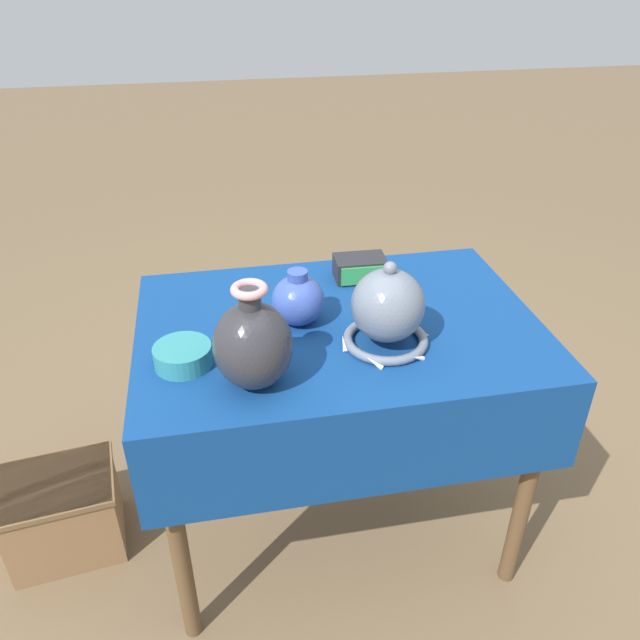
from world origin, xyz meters
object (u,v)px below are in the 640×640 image
object	(u,v)px
mosaic_tile_box	(360,268)
pot_squat_teal	(183,356)
wooden_crate	(64,511)
vase_tall_bulbous	(253,344)
vase_dome_bell	(387,311)
jar_round_cobalt	(298,300)

from	to	relation	value
mosaic_tile_box	pot_squat_teal	bearing A→B (deg)	-144.15
pot_squat_teal	wooden_crate	bearing A→B (deg)	156.28
mosaic_tile_box	pot_squat_teal	xyz separation A→B (m)	(-0.49, -0.33, -0.01)
vase_tall_bulbous	mosaic_tile_box	size ratio (longest dim) A/B	1.66
vase_tall_bulbous	wooden_crate	size ratio (longest dim) A/B	0.69
vase_dome_bell	wooden_crate	world-z (taller)	vase_dome_bell
vase_tall_bulbous	jar_round_cobalt	bearing A→B (deg)	60.20
mosaic_tile_box	wooden_crate	world-z (taller)	mosaic_tile_box
wooden_crate	mosaic_tile_box	bearing A→B (deg)	1.95
vase_tall_bulbous	wooden_crate	world-z (taller)	vase_tall_bulbous
jar_round_cobalt	wooden_crate	world-z (taller)	jar_round_cobalt
vase_tall_bulbous	vase_dome_bell	xyz separation A→B (m)	(0.32, 0.10, -0.01)
jar_round_cobalt	mosaic_tile_box	bearing A→B (deg)	44.09
vase_dome_bell	pot_squat_teal	bearing A→B (deg)	179.82
mosaic_tile_box	pot_squat_teal	world-z (taller)	mosaic_tile_box
vase_tall_bulbous	mosaic_tile_box	xyz separation A→B (m)	(0.34, 0.43, -0.07)
vase_dome_bell	pot_squat_teal	xyz separation A→B (m)	(-0.47, 0.00, -0.07)
vase_dome_bell	wooden_crate	size ratio (longest dim) A/B	0.63
mosaic_tile_box	pot_squat_teal	distance (m)	0.59
vase_dome_bell	pot_squat_teal	size ratio (longest dim) A/B	1.68
jar_round_cobalt	wooden_crate	bearing A→B (deg)	175.89
vase_dome_bell	wooden_crate	xyz separation A→B (m)	(-0.87, 0.18, -0.68)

